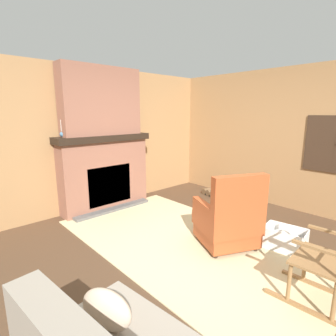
{
  "coord_description": "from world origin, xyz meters",
  "views": [
    {
      "loc": [
        1.94,
        -2.35,
        1.77
      ],
      "look_at": [
        -1.06,
        0.43,
        0.9
      ],
      "focal_mm": 28.0,
      "sensor_mm": 36.0,
      "label": 1
    }
  ],
  "objects_px": {
    "armchair": "(228,221)",
    "firewood_stack": "(215,192)",
    "oil_lamp_vase": "(63,131)",
    "storage_case": "(114,130)",
    "laundry_basket": "(285,239)",
    "rocking_chair": "(325,265)"
  },
  "relations": [
    {
      "from": "armchair",
      "to": "firewood_stack",
      "type": "bearing_deg",
      "value": -22.71
    },
    {
      "from": "oil_lamp_vase",
      "to": "storage_case",
      "type": "xyz_separation_m",
      "value": [
        0.0,
        0.95,
        -0.02
      ]
    },
    {
      "from": "firewood_stack",
      "to": "storage_case",
      "type": "xyz_separation_m",
      "value": [
        -0.95,
        -1.91,
        1.38
      ]
    },
    {
      "from": "armchair",
      "to": "laundry_basket",
      "type": "distance_m",
      "value": 0.77
    },
    {
      "from": "rocking_chair",
      "to": "firewood_stack",
      "type": "xyz_separation_m",
      "value": [
        -2.73,
        1.98,
        -0.33
      ]
    },
    {
      "from": "armchair",
      "to": "oil_lamp_vase",
      "type": "bearing_deg",
      "value": 50.51
    },
    {
      "from": "firewood_stack",
      "to": "rocking_chair",
      "type": "bearing_deg",
      "value": -35.96
    },
    {
      "from": "laundry_basket",
      "to": "storage_case",
      "type": "distance_m",
      "value": 3.35
    },
    {
      "from": "rocking_chair",
      "to": "storage_case",
      "type": "distance_m",
      "value": 3.83
    },
    {
      "from": "armchair",
      "to": "rocking_chair",
      "type": "distance_m",
      "value": 1.24
    },
    {
      "from": "firewood_stack",
      "to": "laundry_basket",
      "type": "distance_m",
      "value": 2.4
    },
    {
      "from": "firewood_stack",
      "to": "storage_case",
      "type": "height_order",
      "value": "storage_case"
    },
    {
      "from": "armchair",
      "to": "oil_lamp_vase",
      "type": "relative_size",
      "value": 3.7
    },
    {
      "from": "firewood_stack",
      "to": "oil_lamp_vase",
      "type": "relative_size",
      "value": 1.78
    },
    {
      "from": "armchair",
      "to": "firewood_stack",
      "type": "relative_size",
      "value": 2.08
    },
    {
      "from": "armchair",
      "to": "storage_case",
      "type": "xyz_separation_m",
      "value": [
        -2.46,
        -0.18,
        1.08
      ]
    },
    {
      "from": "armchair",
      "to": "oil_lamp_vase",
      "type": "xyz_separation_m",
      "value": [
        -2.46,
        -1.12,
        1.11
      ]
    },
    {
      "from": "armchair",
      "to": "storage_case",
      "type": "relative_size",
      "value": 4.24
    },
    {
      "from": "rocking_chair",
      "to": "oil_lamp_vase",
      "type": "height_order",
      "value": "oil_lamp_vase"
    },
    {
      "from": "oil_lamp_vase",
      "to": "storage_case",
      "type": "bearing_deg",
      "value": 89.99
    },
    {
      "from": "laundry_basket",
      "to": "firewood_stack",
      "type": "bearing_deg",
      "value": 149.21
    },
    {
      "from": "oil_lamp_vase",
      "to": "armchair",
      "type": "bearing_deg",
      "value": 24.51
    }
  ]
}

